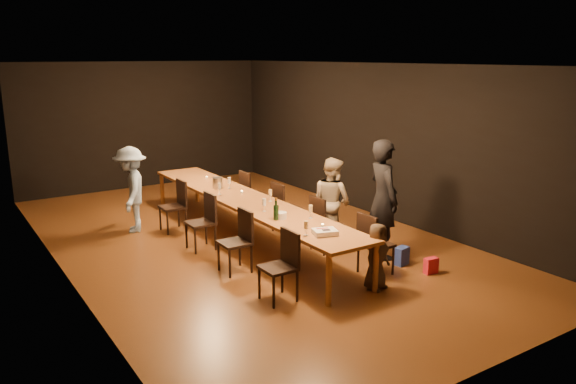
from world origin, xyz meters
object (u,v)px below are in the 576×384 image
chair_left_0 (278,267)px  champagne_bottle (276,209)px  chair_right_0 (376,243)px  chair_right_1 (327,223)px  woman_tan (332,201)px  ice_bucket (218,183)px  chair_left_2 (200,222)px  chair_right_3 (253,194)px  table (245,201)px  woman_birthday (383,199)px  birthday_cake (325,232)px  child (377,256)px  chair_right_2 (287,207)px  chair_left_3 (173,206)px  man_blue (131,190)px  plate_stack (281,215)px  chair_left_1 (235,242)px

chair_left_0 → champagne_bottle: (0.61, 1.02, 0.45)m
chair_right_0 → chair_right_1: 1.20m
woman_tan → ice_bucket: bearing=24.3°
chair_left_2 → woman_tan: (2.00, -0.95, 0.28)m
chair_right_0 → chair_right_3: size_ratio=1.00×
table → woman_birthday: (1.42, -1.90, 0.25)m
woman_tan → birthday_cake: bearing=131.5°
chair_left_2 → child: 3.12m
chair_right_3 → birthday_cake: size_ratio=2.44×
champagne_bottle → ice_bucket: (0.19, 2.34, -0.07)m
chair_right_3 → chair_right_2: bearing=-0.0°
chair_left_0 → chair_left_2: same height
chair_right_3 → child: bearing=-5.2°
table → child: child is taller
chair_right_0 → chair_left_3: (-1.70, 3.60, 0.00)m
table → man_blue: man_blue is taller
child → ice_bucket: (-0.53, 3.78, 0.38)m
chair_left_2 → birthday_cake: size_ratio=2.44×
plate_stack → champagne_bottle: (-0.09, -0.01, 0.12)m
chair_right_2 → ice_bucket: ice_bucket is taller
woman_birthday → plate_stack: size_ratio=10.68×
woman_birthday → birthday_cake: woman_birthday is taller
chair_left_0 → birthday_cake: size_ratio=2.44×
plate_stack → birthday_cake: bearing=-84.8°
chair_left_2 → woman_tan: 2.23m
champagne_bottle → ice_bucket: size_ratio=1.68×
woman_birthday → chair_left_0: bearing=116.9°
woman_tan → birthday_cake: woman_tan is taller
chair_left_3 → woman_tan: bearing=-137.0°
chair_right_1 → chair_left_1: same height
woman_tan → birthday_cake: (-1.20, -1.40, 0.04)m
table → woman_birthday: bearing=-53.4°
table → chair_right_3: (0.85, 1.20, -0.24)m
chair_left_1 → chair_right_1: bearing=-90.0°
chair_left_2 → woman_tan: size_ratio=0.62×
table → ice_bucket: 0.97m
woman_birthday → man_blue: bearing=54.1°
ice_bucket → plate_stack: bearing=-92.4°
birthday_cake → ice_bucket: 3.31m
table → man_blue: (-1.47, 1.58, 0.08)m
chair_left_2 → chair_left_1: bearing=-180.0°
woman_tan → champagne_bottle: size_ratio=4.40×
table → chair_left_2: (-0.85, 0.00, -0.24)m
table → chair_right_3: 1.49m
woman_birthday → chair_right_2: bearing=31.1°
woman_birthday → ice_bucket: (-1.46, 2.86, -0.10)m
chair_right_0 → chair_left_0: 1.70m
chair_left_1 → woman_tan: woman_tan is taller
woman_tan → child: bearing=152.6°
chair_right_0 → chair_left_0: (-1.70, 0.00, 0.00)m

